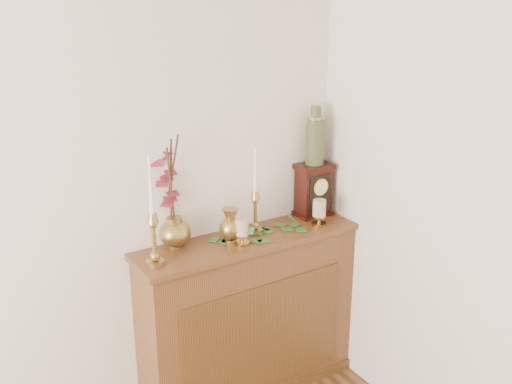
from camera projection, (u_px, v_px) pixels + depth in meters
console_shelf at (249, 320)px, 3.26m from camera, size 1.24×0.34×0.93m
candlestick_left at (153, 231)px, 2.73m from camera, size 0.09×0.09×0.53m
candlestick_center at (255, 205)px, 3.10m from camera, size 0.08×0.08×0.47m
bud_vase at (230, 226)px, 3.00m from camera, size 0.11×0.11×0.18m
ginger_jar at (168, 195)px, 2.92m from camera, size 0.24×0.25×0.59m
pillar_candle_left at (242, 230)px, 2.98m from camera, size 0.08×0.08×0.15m
pillar_candle_right at (319, 211)px, 3.22m from camera, size 0.08×0.08×0.15m
ivy_garland at (261, 236)px, 3.07m from camera, size 0.45×0.23×0.09m
mantel_clock at (314, 190)px, 3.35m from camera, size 0.20×0.15×0.30m
ceramic_vase at (315, 138)px, 3.25m from camera, size 0.10×0.10×0.32m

